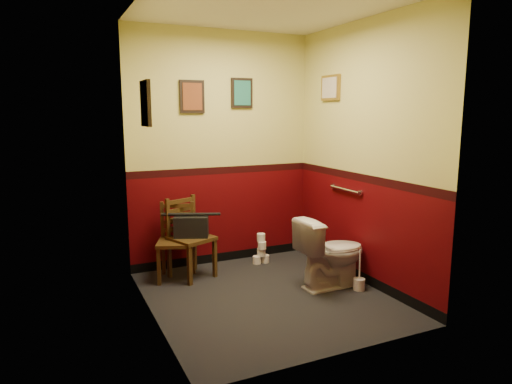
{
  "coord_description": "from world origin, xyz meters",
  "views": [
    {
      "loc": [
        -1.87,
        -3.79,
        1.77
      ],
      "look_at": [
        0.0,
        0.25,
        1.0
      ],
      "focal_mm": 32.0,
      "sensor_mm": 36.0,
      "label": 1
    }
  ],
  "objects": [
    {
      "name": "floor",
      "position": [
        0.0,
        0.0,
        0.0
      ],
      "size": [
        2.2,
        2.4,
        0.0
      ],
      "primitive_type": "cube",
      "color": "black",
      "rests_on": "ground"
    },
    {
      "name": "ceiling",
      "position": [
        0.0,
        0.0,
        2.7
      ],
      "size": [
        2.2,
        2.4,
        0.0
      ],
      "primitive_type": "cube",
      "rotation": [
        3.14,
        0.0,
        0.0
      ],
      "color": "silver",
      "rests_on": "ground"
    },
    {
      "name": "wall_back",
      "position": [
        0.0,
        1.2,
        1.35
      ],
      "size": [
        2.2,
        0.0,
        2.7
      ],
      "primitive_type": "cube",
      "rotation": [
        1.57,
        0.0,
        0.0
      ],
      "color": "#470307",
      "rests_on": "ground"
    },
    {
      "name": "wall_front",
      "position": [
        0.0,
        -1.2,
        1.35
      ],
      "size": [
        2.2,
        0.0,
        2.7
      ],
      "primitive_type": "cube",
      "rotation": [
        -1.57,
        0.0,
        0.0
      ],
      "color": "#470307",
      "rests_on": "ground"
    },
    {
      "name": "wall_left",
      "position": [
        -1.1,
        0.0,
        1.35
      ],
      "size": [
        0.0,
        2.4,
        2.7
      ],
      "primitive_type": "cube",
      "rotation": [
        1.57,
        0.0,
        1.57
      ],
      "color": "#470307",
      "rests_on": "ground"
    },
    {
      "name": "wall_right",
      "position": [
        1.1,
        0.0,
        1.35
      ],
      "size": [
        0.0,
        2.4,
        2.7
      ],
      "primitive_type": "cube",
      "rotation": [
        1.57,
        0.0,
        -1.57
      ],
      "color": "#470307",
      "rests_on": "ground"
    },
    {
      "name": "grab_bar",
      "position": [
        1.07,
        0.25,
        0.95
      ],
      "size": [
        0.05,
        0.56,
        0.06
      ],
      "color": "silver",
      "rests_on": "wall_right"
    },
    {
      "name": "framed_print_back_a",
      "position": [
        -0.35,
        1.18,
        1.95
      ],
      "size": [
        0.28,
        0.04,
        0.36
      ],
      "color": "black",
      "rests_on": "wall_back"
    },
    {
      "name": "framed_print_back_b",
      "position": [
        0.25,
        1.18,
        2.0
      ],
      "size": [
        0.26,
        0.04,
        0.34
      ],
      "color": "black",
      "rests_on": "wall_back"
    },
    {
      "name": "framed_print_left",
      "position": [
        -1.08,
        0.1,
        1.85
      ],
      "size": [
        0.04,
        0.3,
        0.38
      ],
      "color": "black",
      "rests_on": "wall_left"
    },
    {
      "name": "framed_print_right",
      "position": [
        1.08,
        0.6,
        2.05
      ],
      "size": [
        0.04,
        0.34,
        0.28
      ],
      "color": "olive",
      "rests_on": "wall_right"
    },
    {
      "name": "toilet",
      "position": [
        0.72,
        -0.03,
        0.36
      ],
      "size": [
        0.74,
        0.42,
        0.72
      ],
      "primitive_type": "imported",
      "rotation": [
        0.0,
        0.0,
        1.59
      ],
      "color": "white",
      "rests_on": "floor"
    },
    {
      "name": "toilet_brush",
      "position": [
        0.93,
        -0.24,
        0.07
      ],
      "size": [
        0.12,
        0.12,
        0.42
      ],
      "color": "silver",
      "rests_on": "floor"
    },
    {
      "name": "chair_left",
      "position": [
        -0.66,
        0.87,
        0.41
      ],
      "size": [
        0.5,
        0.5,
        0.82
      ],
      "rotation": [
        0.0,
        0.0,
        -0.38
      ],
      "color": "#442F14",
      "rests_on": "floor"
    },
    {
      "name": "chair_right",
      "position": [
        -0.51,
        0.87,
        0.44
      ],
      "size": [
        0.53,
        0.53,
        0.87
      ],
      "rotation": [
        0.0,
        0.0,
        0.38
      ],
      "color": "#442F14",
      "rests_on": "floor"
    },
    {
      "name": "handbag",
      "position": [
        -0.5,
        0.83,
        0.57
      ],
      "size": [
        0.4,
        0.3,
        0.26
      ],
      "rotation": [
        0.0,
        0.0,
        -0.39
      ],
      "color": "black",
      "rests_on": "chair_right"
    },
    {
      "name": "tp_stack",
      "position": [
        0.39,
        0.93,
        0.15
      ],
      "size": [
        0.21,
        0.13,
        0.36
      ],
      "color": "silver",
      "rests_on": "floor"
    }
  ]
}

